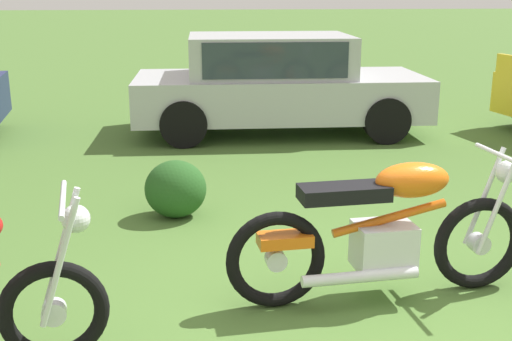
# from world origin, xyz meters

# --- Properties ---
(ground_plane) EXTENTS (120.00, 120.00, 0.00)m
(ground_plane) POSITION_xyz_m (0.00, 0.00, 0.00)
(ground_plane) COLOR #476B2D
(motorcycle_orange) EXTENTS (2.16, 0.66, 1.02)m
(motorcycle_orange) POSITION_xyz_m (0.10, 0.36, 0.49)
(motorcycle_orange) COLOR black
(motorcycle_orange) RESTS_ON ground
(car_silver) EXTENTS (4.20, 1.93, 1.43)m
(car_silver) POSITION_xyz_m (-0.00, 5.73, 0.80)
(car_silver) COLOR #B2B5BA
(car_silver) RESTS_ON ground
(shrub_low) EXTENTS (0.58, 0.52, 0.54)m
(shrub_low) POSITION_xyz_m (-1.38, 2.15, 0.27)
(shrub_low) COLOR #23511E
(shrub_low) RESTS_ON ground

